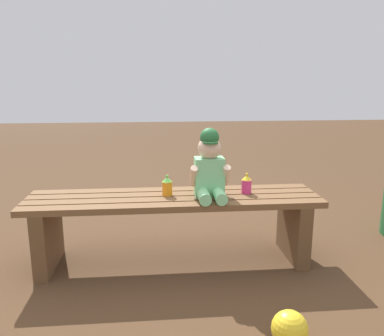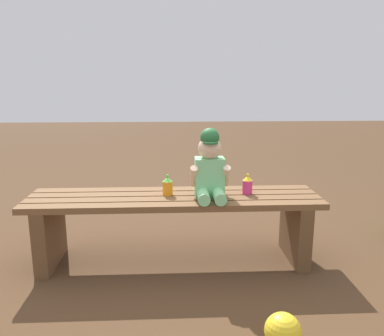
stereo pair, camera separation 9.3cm
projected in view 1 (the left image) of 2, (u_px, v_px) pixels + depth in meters
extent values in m
plane|color=#4C331E|center=(174.00, 261.00, 2.40)|extent=(16.00, 16.00, 0.00)
cube|color=brown|center=(175.00, 207.00, 2.15)|extent=(1.73, 0.09, 0.04)
cube|color=brown|center=(174.00, 202.00, 2.26)|extent=(1.73, 0.09, 0.04)
cube|color=brown|center=(173.00, 196.00, 2.36)|extent=(1.73, 0.09, 0.04)
cube|color=brown|center=(173.00, 191.00, 2.46)|extent=(1.73, 0.09, 0.04)
cube|color=brown|center=(48.00, 236.00, 2.29)|extent=(0.08, 0.40, 0.38)
cube|color=brown|center=(293.00, 228.00, 2.42)|extent=(0.08, 0.40, 0.38)
cube|color=#7FCC8C|center=(209.00, 177.00, 2.28)|extent=(0.17, 0.12, 0.23)
sphere|color=beige|center=(209.00, 148.00, 2.25)|extent=(0.14, 0.14, 0.14)
cylinder|color=#266633|center=(210.00, 143.00, 2.20)|extent=(0.09, 0.09, 0.01)
sphere|color=#266633|center=(210.00, 137.00, 2.23)|extent=(0.11, 0.11, 0.11)
cylinder|color=#85D693|center=(204.00, 196.00, 2.18)|extent=(0.07, 0.16, 0.07)
cylinder|color=#85D693|center=(220.00, 196.00, 2.19)|extent=(0.07, 0.16, 0.07)
cylinder|color=beige|center=(194.00, 176.00, 2.24)|extent=(0.04, 0.12, 0.14)
cylinder|color=beige|center=(226.00, 175.00, 2.26)|extent=(0.04, 0.12, 0.14)
cylinder|color=orange|center=(167.00, 188.00, 2.31)|extent=(0.06, 0.06, 0.09)
cone|color=#66CC4C|center=(167.00, 180.00, 2.30)|extent=(0.06, 0.06, 0.03)
cylinder|color=#66CC4C|center=(167.00, 177.00, 2.29)|extent=(0.01, 0.01, 0.02)
cylinder|color=#E5337F|center=(246.00, 186.00, 2.35)|extent=(0.06, 0.06, 0.09)
cone|color=yellow|center=(247.00, 178.00, 2.34)|extent=(0.06, 0.06, 0.03)
cylinder|color=yellow|center=(247.00, 175.00, 2.34)|extent=(0.01, 0.01, 0.02)
sphere|color=yellow|center=(290.00, 329.00, 1.62)|extent=(0.15, 0.15, 0.15)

